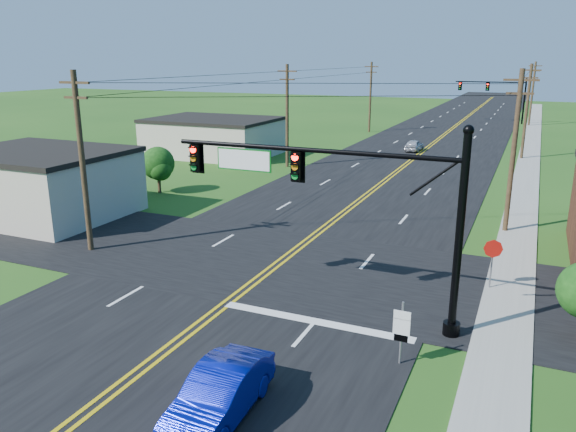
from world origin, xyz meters
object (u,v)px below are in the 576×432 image
at_px(signal_mast_far, 494,92).
at_px(stop_sign, 493,254).
at_px(signal_mast_main, 335,194).
at_px(blue_car, 220,395).
at_px(route_sign, 401,329).

height_order(signal_mast_far, stop_sign, signal_mast_far).
xyz_separation_m(signal_mast_main, blue_car, (-0.64, -7.44, -4.03)).
relative_size(signal_mast_main, route_sign, 5.17).
xyz_separation_m(blue_car, stop_sign, (6.00, 12.36, 0.89)).
distance_m(blue_car, route_sign, 6.15).
relative_size(signal_mast_far, stop_sign, 4.94).
height_order(route_sign, stop_sign, stop_sign).
distance_m(blue_car, stop_sign, 13.77).
height_order(signal_mast_main, stop_sign, signal_mast_main).
bearing_deg(blue_car, signal_mast_main, 82.33).
bearing_deg(route_sign, signal_mast_main, 141.09).
bearing_deg(stop_sign, signal_mast_far, 83.87).
height_order(signal_mast_main, signal_mast_far, same).
distance_m(route_sign, stop_sign, 7.92).
distance_m(signal_mast_main, signal_mast_far, 72.00).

